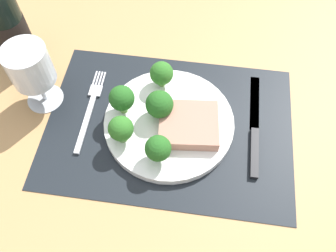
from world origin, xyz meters
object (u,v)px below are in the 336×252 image
plate (169,123)px  wine_bottle (8,25)px  knife (255,132)px  steak (189,125)px  wine_glass (31,69)px  fork (90,109)px

plate → wine_bottle: size_ratio=0.87×
knife → wine_bottle: 51.19cm
steak → wine_glass: (-29.06, 3.94, 6.19)cm
knife → wine_bottle: bearing=167.3°
steak → wine_glass: bearing=172.3°
wine_glass → wine_bottle: bearing=129.2°
wine_bottle → fork: bearing=-31.9°
wine_bottle → knife: bearing=-13.2°
steak → wine_glass: wine_glass is taller
steak → fork: steak is taller
plate → wine_glass: wine_glass is taller
wine_glass → knife: bearing=-3.1°
fork → wine_glass: wine_glass is taller
steak → wine_bottle: size_ratio=0.38×
steak → wine_bottle: 39.52cm
plate → wine_glass: (-25.32, 2.80, 8.14)cm
wine_bottle → steak: bearing=-19.8°
steak → wine_glass: size_ratio=0.78×
fork → knife: size_ratio=0.83×
steak → fork: 19.82cm
fork → wine_bottle: (-17.12, 10.64, 9.40)cm
wine_glass → steak: bearing=-7.7°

